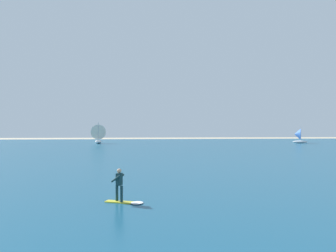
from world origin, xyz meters
name	(u,v)px	position (x,y,z in m)	size (l,w,h in m)	color
ocean	(158,151)	(0.00, 50.86, 0.05)	(160.00, 90.00, 0.10)	navy
kitesurfer	(123,190)	(-3.51, 14.76, 0.70)	(2.02, 1.25, 1.67)	yellow
sailboat_far_left	(298,136)	(31.13, 70.92, 1.71)	(3.14, 2.80, 3.51)	white
sailboat_mid_right	(98,134)	(-11.53, 73.84, 2.13)	(3.38, 3.91, 4.44)	white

